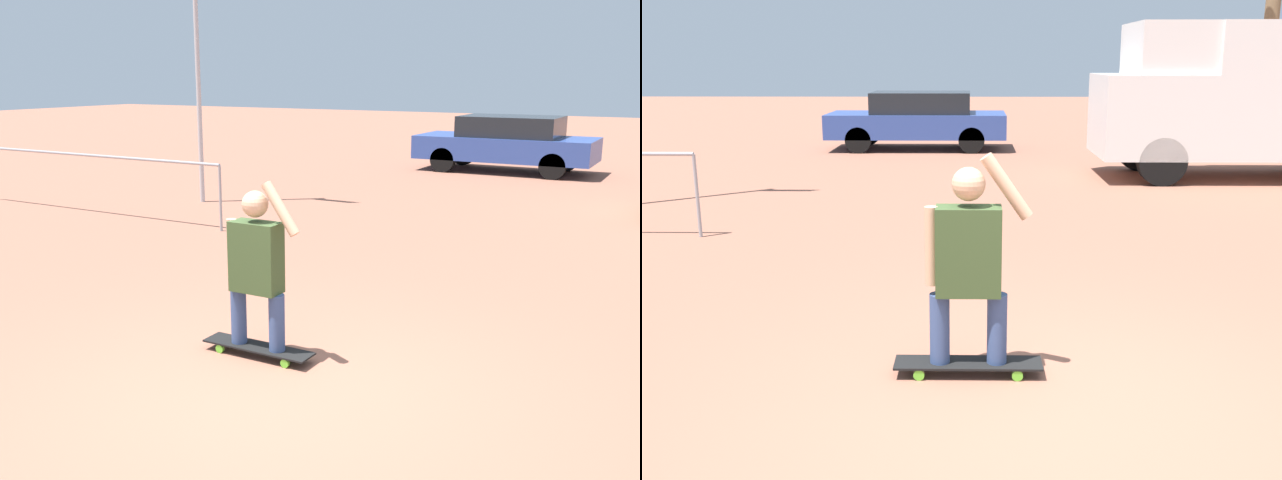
% 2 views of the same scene
% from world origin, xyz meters
% --- Properties ---
extents(ground_plane, '(80.00, 80.00, 0.00)m').
position_xyz_m(ground_plane, '(0.00, 0.00, 0.00)').
color(ground_plane, '#935B47').
extents(skateboard, '(1.05, 0.24, 0.09)m').
position_xyz_m(skateboard, '(-0.56, 0.59, 0.08)').
color(skateboard, black).
rests_on(skateboard, ground_plane).
extents(person_skateboarder, '(0.73, 0.23, 1.49)m').
position_xyz_m(person_skateboarder, '(-0.56, 0.59, 0.87)').
color(person_skateboarder, '#384C7A').
rests_on(person_skateboarder, skateboard).
extents(parked_car_blue, '(4.37, 1.87, 1.41)m').
position_xyz_m(parked_car_blue, '(-1.88, 13.80, 0.74)').
color(parked_car_blue, black).
rests_on(parked_car_blue, ground_plane).
extents(plaza_railing_segment, '(5.86, 0.05, 1.08)m').
position_xyz_m(plaza_railing_segment, '(-6.87, 4.59, 0.94)').
color(plaza_railing_segment, '#99999E').
rests_on(plaza_railing_segment, ground_plane).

